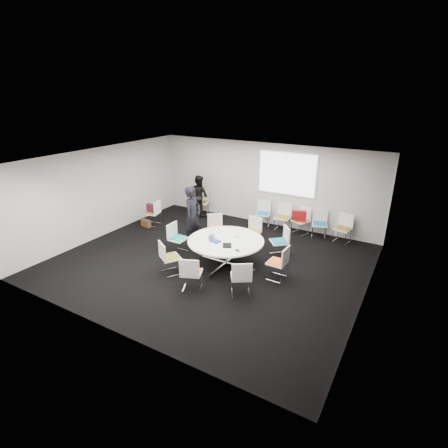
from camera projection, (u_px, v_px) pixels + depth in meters
The scene contains 31 objects.
room_shell at pixel (213, 214), 9.11m from camera, with size 8.08×7.08×2.88m.
conference_table at pixel (226, 247), 9.27m from camera, with size 2.01×2.01×0.73m.
projection_screen at pixel (287, 174), 11.41m from camera, with size 1.90×0.03×1.35m, color white.
chair_ring_a at pixel (277, 269), 8.67m from camera, with size 0.46×0.47×0.88m.
chair_ring_b at pixel (279, 247), 9.84m from camera, with size 0.64×0.64×0.88m.
chair_ring_c at pixel (252, 237), 10.49m from camera, with size 0.50×0.49×0.88m.
chair_ring_d at pixel (216, 234), 10.72m from camera, with size 0.64×0.63×0.88m.
chair_ring_e at pixel (178, 244), 10.05m from camera, with size 0.45×0.46×0.88m.
chair_ring_f at pixel (170, 263), 8.93m from camera, with size 0.63×0.62×0.88m.
chair_ring_g at pixel (192, 279), 8.18m from camera, with size 0.60×0.59×0.88m.
chair_ring_h at pixel (241, 283), 8.01m from camera, with size 0.63×0.62×0.88m.
chair_back_a at pixel (263, 218), 12.03m from camera, with size 0.56×0.55×0.88m.
chair_back_b at pixel (282, 222), 11.68m from camera, with size 0.48×0.47×0.88m.
chair_back_c at pixel (301, 226), 11.41m from camera, with size 0.59×0.59×0.88m.
chair_back_d at pixel (319, 229), 11.11m from camera, with size 0.57×0.56×0.88m.
chair_back_e at pixel (342, 234), 10.75m from camera, with size 0.54×0.53×0.88m.
chair_spare_left at pixel (153, 217), 12.12m from camera, with size 0.53×0.54×0.88m.
chair_person_back at pixel (202, 207), 13.22m from camera, with size 0.58×0.57×0.88m.
person_main at pixel (193, 217), 10.32m from camera, with size 0.67×0.44×1.84m, color black.
person_back at pixel (199, 196), 12.91m from camera, with size 0.74×0.58×1.53m, color black.
laptop at pixel (213, 237), 9.33m from camera, with size 0.34×0.22×0.03m, color #333338.
laptop_lid at pixel (212, 231), 9.44m from camera, with size 0.30×0.02×0.22m, color silver.
notebook_black at pixel (227, 245), 8.85m from camera, with size 0.22×0.30×0.02m, color black.
tablet_folio at pixel (215, 241), 9.09m from camera, with size 0.26×0.20×0.03m, color navy.
papers_right at pixel (249, 241), 9.12m from camera, with size 0.30×0.21×0.00m, color silver.
papers_front at pixel (243, 248), 8.74m from camera, with size 0.30×0.21×0.00m, color silver.
cup at pixel (236, 237), 9.29m from camera, with size 0.08×0.08×0.09m, color white.
phone at pixel (237, 250), 8.58m from camera, with size 0.14×0.07×0.01m, color black.
maroon_bag at pixel (152, 208), 12.00m from camera, with size 0.40×0.14×0.28m, color #471325.
brown_bag at pixel (146, 223), 12.04m from camera, with size 0.36×0.16×0.24m, color #482D17.
red_jacket at pixel (299, 215), 11.07m from camera, with size 0.44×0.10×0.35m, color #A61415.
Camera 1 is at (4.67, -7.28, 4.44)m, focal length 28.00 mm.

